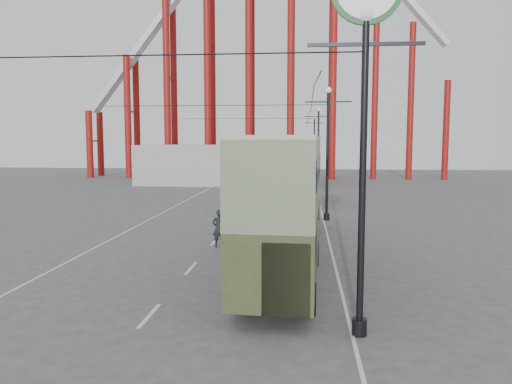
# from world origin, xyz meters

# --- Properties ---
(ground) EXTENTS (160.00, 160.00, 0.00)m
(ground) POSITION_xyz_m (0.00, 0.00, 0.00)
(ground) COLOR #4A4A4D
(ground) RESTS_ON ground
(road_markings) EXTENTS (12.52, 120.00, 0.01)m
(road_markings) POSITION_xyz_m (-0.86, 19.70, 0.01)
(road_markings) COLOR silver
(road_markings) RESTS_ON ground
(lamp_post_near) EXTENTS (3.20, 0.44, 10.80)m
(lamp_post_near) POSITION_xyz_m (5.60, -3.00, 7.86)
(lamp_post_near) COLOR black
(lamp_post_near) RESTS_ON ground
(lamp_post_mid) EXTENTS (3.20, 0.44, 9.32)m
(lamp_post_mid) POSITION_xyz_m (5.60, 18.00, 4.68)
(lamp_post_mid) COLOR black
(lamp_post_mid) RESTS_ON ground
(lamp_post_far) EXTENTS (3.20, 0.44, 9.32)m
(lamp_post_far) POSITION_xyz_m (5.60, 40.00, 4.68)
(lamp_post_far) COLOR black
(lamp_post_far) RESTS_ON ground
(lamp_post_distant) EXTENTS (3.20, 0.44, 9.32)m
(lamp_post_distant) POSITION_xyz_m (5.60, 62.00, 4.68)
(lamp_post_distant) COLOR black
(lamp_post_distant) RESTS_ON ground
(roller_coaster) EXTENTS (52.95, 5.00, 55.48)m
(roller_coaster) POSITION_xyz_m (-2.49, 56.89, 22.92)
(roller_coaster) COLOR maroon
(roller_coaster) RESTS_ON ground
(fairground_shed) EXTENTS (22.00, 10.00, 5.00)m
(fairground_shed) POSITION_xyz_m (-6.00, 47.00, 2.50)
(fairground_shed) COLOR #A9A9A4
(fairground_shed) RESTS_ON ground
(double_decker_bus) EXTENTS (3.20, 10.95, 5.82)m
(double_decker_bus) POSITION_xyz_m (3.15, 2.09, 3.26)
(double_decker_bus) COLOR #3B4223
(double_decker_bus) RESTS_ON ground
(single_decker_green) EXTENTS (2.96, 11.05, 3.10)m
(single_decker_green) POSITION_xyz_m (3.37, 11.68, 1.75)
(single_decker_green) COLOR gray
(single_decker_green) RESTS_ON ground
(single_decker_cream) EXTENTS (3.75, 10.52, 3.20)m
(single_decker_cream) POSITION_xyz_m (3.14, 27.97, 1.80)
(single_decker_cream) COLOR beige
(single_decker_cream) RESTS_ON ground
(pedestrian) EXTENTS (0.86, 0.73, 2.01)m
(pedestrian) POSITION_xyz_m (-0.50, 8.52, 1.00)
(pedestrian) COLOR black
(pedestrian) RESTS_ON ground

